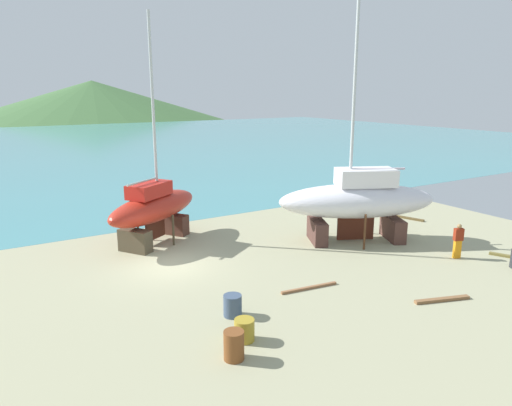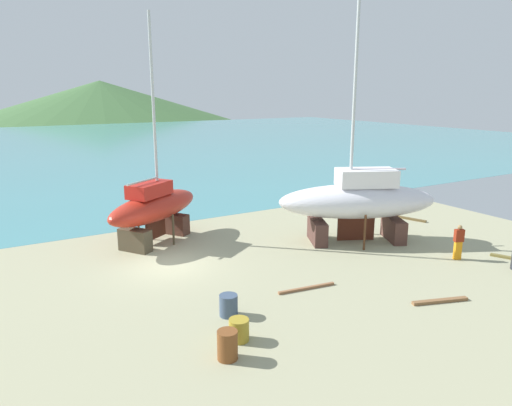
{
  "view_description": "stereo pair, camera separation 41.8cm",
  "coord_description": "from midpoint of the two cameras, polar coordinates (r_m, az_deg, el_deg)",
  "views": [
    {
      "loc": [
        -7.37,
        -19.82,
        8.05
      ],
      "look_at": [
        5.45,
        1.12,
        2.17
      ],
      "focal_mm": 32.77,
      "sensor_mm": 36.0,
      "label": 1
    },
    {
      "loc": [
        -7.01,
        -20.03,
        8.05
      ],
      "look_at": [
        5.45,
        1.12,
        2.17
      ],
      "focal_mm": 32.77,
      "sensor_mm": 36.0,
      "label": 2
    }
  ],
  "objects": [
    {
      "name": "timber_long_fore",
      "position": [
        19.93,
        6.81,
        -10.29
      ],
      "size": [
        2.6,
        0.47,
        0.1
      ],
      "primitive_type": "cube",
      "rotation": [
        0.0,
        0.0,
        3.01
      ],
      "color": "#8C5D3D",
      "rests_on": "ground"
    },
    {
      "name": "headland_hill",
      "position": [
        167.96,
        -18.23,
        10.06
      ],
      "size": [
        154.19,
        154.19,
        23.17
      ],
      "primitive_type": "cone",
      "color": "#3E6536",
      "rests_on": "ground"
    },
    {
      "name": "ground_plane",
      "position": [
        19.19,
        -5.68,
        -11.4
      ],
      "size": [
        43.37,
        43.37,
        0.0
      ],
      "primitive_type": "plane",
      "color": "#9E9C7A"
    },
    {
      "name": "barrel_by_slipway",
      "position": [
        15.98,
        -1.32,
        -15.22
      ],
      "size": [
        0.75,
        0.75,
        0.75
      ],
      "primitive_type": "cylinder",
      "rotation": [
        0.0,
        0.0,
        3.01
      ],
      "color": "olive",
      "rests_on": "ground"
    },
    {
      "name": "timber_short_skew",
      "position": [
        20.09,
        22.11,
        -11.02
      ],
      "size": [
        2.29,
        0.95,
        0.12
      ],
      "primitive_type": "cube",
      "rotation": [
        0.0,
        0.0,
        2.82
      ],
      "color": "brown",
      "rests_on": "ground"
    },
    {
      "name": "barrel_ochre",
      "position": [
        17.55,
        -2.68,
        -12.37
      ],
      "size": [
        0.92,
        0.92,
        0.81
      ],
      "primitive_type": "cylinder",
      "rotation": [
        0.0,
        0.0,
        1.06
      ],
      "color": "#3C4D66",
      "rests_on": "ground"
    },
    {
      "name": "barrel_tipped_center",
      "position": [
        32.2,
        12.03,
        -0.57
      ],
      "size": [
        0.86,
        0.86,
        0.81
      ],
      "primitive_type": "cylinder",
      "rotation": [
        0.0,
        0.0,
        1.18
      ],
      "color": "brown",
      "rests_on": "ground"
    },
    {
      "name": "timber_plank_near",
      "position": [
        31.76,
        18.53,
        -1.82
      ],
      "size": [
        0.91,
        2.18,
        0.12
      ],
      "primitive_type": "cube",
      "rotation": [
        0.0,
        0.0,
        1.9
      ],
      "color": "brown",
      "rests_on": "ground"
    },
    {
      "name": "sea_water",
      "position": [
        75.54,
        -25.01,
        6.1
      ],
      "size": [
        171.36,
        96.11,
        0.01
      ],
      "primitive_type": "cube",
      "color": "teal",
      "rests_on": "ground"
    },
    {
      "name": "sailboat_large_starboard",
      "position": [
        25.75,
        -11.87,
        -0.52
      ],
      "size": [
        6.85,
        5.54,
        11.99
      ],
      "rotation": [
        0.0,
        0.0,
        0.58
      ],
      "color": "#502F24",
      "rests_on": "ground"
    },
    {
      "name": "barrel_tipped_left",
      "position": [
        14.99,
        -2.67,
        -16.94
      ],
      "size": [
        0.9,
        0.9,
        0.94
      ],
      "primitive_type": "cylinder",
      "rotation": [
        0.0,
        0.0,
        0.81
      ],
      "color": "brown",
      "rests_on": "ground"
    },
    {
      "name": "worker",
      "position": [
        25.0,
        23.93,
        -4.33
      ],
      "size": [
        0.5,
        0.39,
        1.75
      ],
      "rotation": [
        0.0,
        0.0,
        1.18
      ],
      "color": "orange",
      "rests_on": "ground"
    },
    {
      "name": "sailboat_far_slipway",
      "position": [
        25.93,
        12.79,
        0.28
      ],
      "size": [
        8.94,
        6.2,
        13.95
      ],
      "rotation": [
        0.0,
        0.0,
        2.7
      ],
      "color": "#4A2F28",
      "rests_on": "ground"
    }
  ]
}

